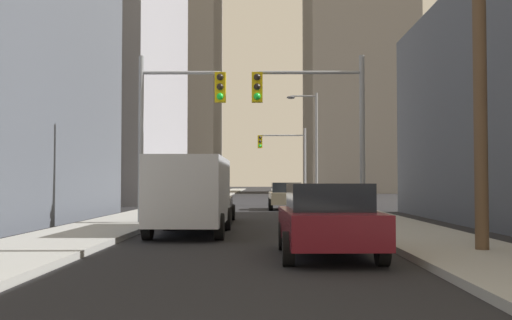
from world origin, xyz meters
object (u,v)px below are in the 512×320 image
Objects in this scene: sedan_beige at (286,196)px; traffic_signal_near_left at (177,112)px; traffic_signal_near_right at (314,111)px; traffic_signal_far_right at (284,152)px; sedan_maroon at (328,220)px; sedan_black at (208,202)px; cargo_van_silver at (191,191)px.

traffic_signal_near_left is at bearing -108.23° from sedan_beige.
traffic_signal_near_left is 4.80m from traffic_signal_near_right.
sedan_beige is 0.71× the size of traffic_signal_near_left.
sedan_beige is at bearing 71.77° from traffic_signal_near_left.
traffic_signal_far_right is at bearing 88.25° from sedan_beige.
sedan_black is at bearing 107.61° from sedan_maroon.
traffic_signal_near_left is (-4.30, -13.06, 3.24)m from sedan_beige.
traffic_signal_near_left is 1.00× the size of traffic_signal_near_right.
cargo_van_silver is 5.85m from traffic_signal_near_right.
traffic_signal_near_left is (-0.89, 3.36, 2.72)m from cargo_van_silver.
sedan_maroon is at bearing -93.02° from traffic_signal_near_right.
traffic_signal_near_left is (-4.34, 8.67, 3.24)m from sedan_maroon.
cargo_van_silver is 1.23× the size of sedan_maroon.
traffic_signal_near_left is at bearing -112.18° from sedan_black.
traffic_signal_far_right is (-0.01, 28.78, 0.00)m from traffic_signal_near_right.
sedan_beige is (3.41, 10.88, 0.00)m from sedan_black.
cargo_van_silver is at bearing -96.91° from traffic_signal_far_right.
traffic_signal_far_right reaches higher than sedan_black.
sedan_black is (-3.45, 10.86, 0.00)m from sedan_maroon.
traffic_signal_near_right is (0.50, -13.06, 3.28)m from sedan_beige.
sedan_maroon is at bearing -72.39° from sedan_black.
traffic_signal_far_right is (3.89, 32.14, 2.77)m from cargo_van_silver.
traffic_signal_far_right is at bearing 89.32° from sedan_maroon.
sedan_maroon is 0.71× the size of traffic_signal_near_left.
cargo_van_silver reaches higher than sedan_black.
sedan_maroon is 11.40m from sedan_black.
cargo_van_silver is at bearing -90.01° from sedan_black.
cargo_van_silver is 1.23× the size of sedan_beige.
traffic_signal_far_right reaches higher than cargo_van_silver.
traffic_signal_near_right is at bearing -89.97° from traffic_signal_far_right.
traffic_signal_near_right is at bearing 40.67° from cargo_van_silver.
sedan_maroon is at bearing -63.42° from traffic_signal_near_left.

